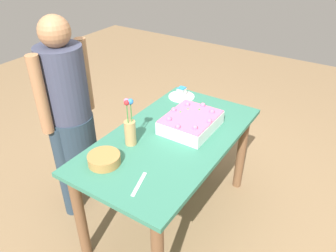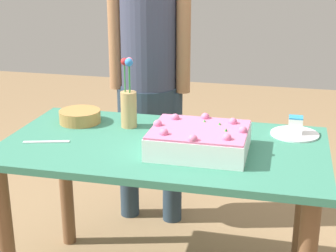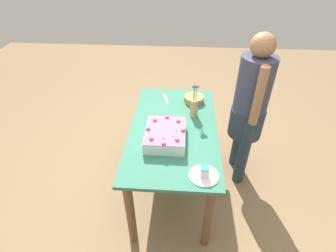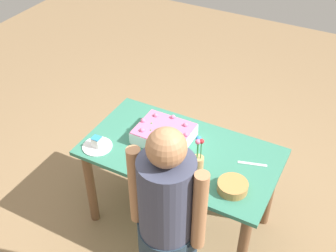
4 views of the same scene
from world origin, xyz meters
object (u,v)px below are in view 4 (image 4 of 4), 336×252
(person_standing, at_px, (167,222))
(sheet_cake, at_px, (164,133))
(cake_knife, at_px, (252,164))
(serving_plate_with_slice, at_px, (97,144))
(fruit_bowl, at_px, (233,186))
(flower_vase, at_px, (198,164))

(person_standing, bearing_deg, sheet_cake, 29.23)
(cake_knife, bearing_deg, serving_plate_with_slice, -177.81)
(serving_plate_with_slice, bearing_deg, person_standing, -29.14)
(sheet_cake, relative_size, fruit_bowl, 2.00)
(serving_plate_with_slice, height_order, cake_knife, serving_plate_with_slice)
(cake_knife, distance_m, flower_vase, 0.41)
(cake_knife, relative_size, fruit_bowl, 1.01)
(sheet_cake, distance_m, person_standing, 0.84)
(serving_plate_with_slice, height_order, fruit_bowl, serving_plate_with_slice)
(serving_plate_with_slice, relative_size, person_standing, 0.14)
(cake_knife, bearing_deg, flower_vase, -151.56)
(person_standing, bearing_deg, flower_vase, 4.76)
(fruit_bowl, height_order, person_standing, person_standing)
(cake_knife, relative_size, person_standing, 0.13)
(sheet_cake, xyz_separation_m, cake_knife, (0.65, 0.05, -0.05))
(serving_plate_with_slice, height_order, person_standing, person_standing)
(serving_plate_with_slice, distance_m, person_standing, 0.90)
(flower_vase, bearing_deg, serving_plate_with_slice, -175.06)
(flower_vase, bearing_deg, person_standing, -85.24)
(serving_plate_with_slice, distance_m, cake_knife, 1.08)
(sheet_cake, bearing_deg, serving_plate_with_slice, -141.71)
(cake_knife, height_order, flower_vase, flower_vase)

